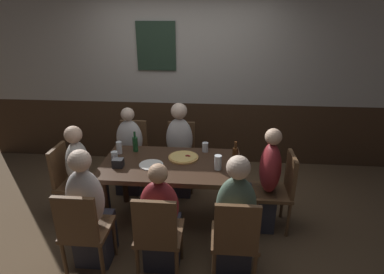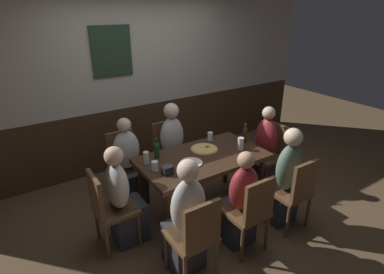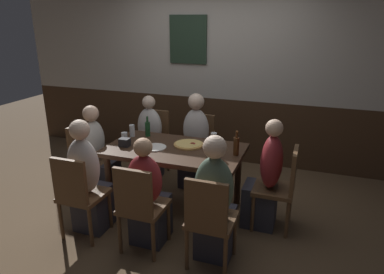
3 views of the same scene
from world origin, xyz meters
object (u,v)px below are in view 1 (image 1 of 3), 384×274
Objects in this scene: person_right_near at (234,224)px; condiment_caddy at (118,163)px; person_mid_far at (179,155)px; beer_bottle_brown at (235,156)px; beer_glass_half at (119,148)px; highball_clear at (218,163)px; dining_table at (171,170)px; chair_right_near at (235,237)px; person_left_near at (90,217)px; tumbler_short at (205,148)px; person_head_west at (84,181)px; pizza at (183,157)px; chair_left_near at (83,228)px; chair_mid_near at (158,233)px; tumbler_water at (115,157)px; beer_bottle_green at (135,144)px; person_mid_near at (161,225)px; person_left_far at (130,157)px; chair_left_far at (133,150)px; chair_mid_far at (181,151)px; chair_head_east at (279,187)px; plate_white_large at (151,165)px; person_head_east at (264,188)px; chair_head_west at (70,178)px.

person_right_near reaches higher than condiment_caddy.
person_mid_far is 0.99m from beer_bottle_brown.
highball_clear reaches higher than beer_glass_half.
dining_table is 1.07m from chair_right_near.
person_right_near is at bearing -24.45° from condiment_caddy.
chair_right_near is at bearing -6.99° from person_left_near.
beer_glass_half reaches higher than tumbler_short.
dining_table is 1.32× the size of person_head_west.
tumbler_short is at bearing 27.35° from condiment_caddy.
condiment_caddy is (-1.04, -0.03, -0.03)m from highball_clear.
person_head_west is (-0.34, 0.68, -0.03)m from person_left_near.
chair_right_near is 1.14m from pizza.
chair_left_near and chair_mid_near have the same top height.
beer_bottle_green is at bearing 59.06° from tumbler_water.
person_mid_near is at bearing -45.02° from condiment_caddy.
condiment_caddy is (0.12, 0.70, 0.29)m from chair_left_near.
person_left_far is 0.99m from pizza.
chair_left_far reaches higher than dining_table.
chair_mid_near is at bearing -90.00° from chair_mid_far.
chair_left_near is at bearing -155.29° from chair_head_east.
beer_glass_half reaches higher than chair_mid_near.
chair_left_far is 0.90m from person_head_west.
chair_left_far is at bearing 128.12° from dining_table.
chair_left_near reaches higher than pizza.
person_left_far is 1.88m from person_right_near.
plate_white_large is (-0.70, 0.03, -0.06)m from highball_clear.
chair_mid_near is 0.76× the size of person_head_east.
condiment_caddy is (-1.54, -0.13, 0.30)m from person_head_east.
chair_right_near reaches higher than tumbler_water.
condiment_caddy is (-0.08, -0.40, -0.05)m from beer_bottle_green.
person_mid_near reaches higher than highball_clear.
beer_glass_half is (-0.62, 0.87, 0.35)m from person_mid_near.
dining_table is 0.24m from plate_white_large.
highball_clear reaches higher than dining_table.
person_mid_far is (1.00, 0.68, 0.04)m from person_head_west.
chair_head_west is 2.64× the size of pizza.
person_left_near reaches higher than person_right_near.
beer_glass_half is at bearing -172.31° from tumbler_short.
chair_mid_far is at bearing 90.00° from dining_table.
person_mid_near is at bearing -54.20° from beer_glass_half.
beer_bottle_green is 0.95× the size of plate_white_large.
chair_mid_near is 1.67m from chair_mid_far.
tumbler_water is 1.29m from beer_bottle_brown.
condiment_caddy is (0.08, -0.13, -0.00)m from tumbler_water.
chair_left_far is at bearing 111.42° from chair_mid_near.
chair_mid_far is (1.16, 0.84, 0.00)m from chair_head_west.
person_mid_far is 0.81m from plate_white_large.
chair_mid_far is 1.11m from beer_bottle_brown.
person_left_far is at bearing -90.00° from chair_left_far.
person_head_west is 10.25× the size of condiment_caddy.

